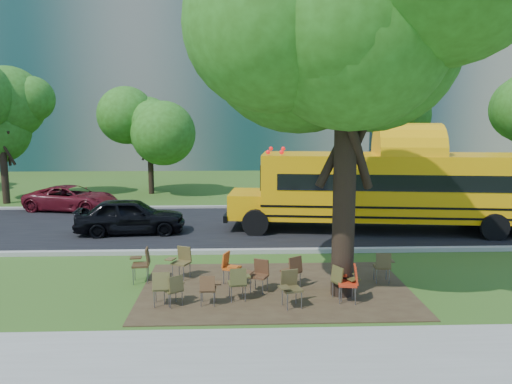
{
  "coord_description": "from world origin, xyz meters",
  "views": [
    {
      "loc": [
        -0.01,
        -13.07,
        4.54
      ],
      "look_at": [
        0.65,
        3.74,
        1.95
      ],
      "focal_mm": 35.0,
      "sensor_mm": 36.0,
      "label": 1
    }
  ],
  "objects_px": {
    "chair_5": "(290,285)",
    "chair_7": "(342,279)",
    "chair_3": "(259,272)",
    "chair_12": "(340,270)",
    "school_bus": "(403,187)",
    "chair_11": "(293,268)",
    "chair_4": "(238,280)",
    "black_car": "(131,216)",
    "chair_0": "(163,285)",
    "chair_6": "(350,280)",
    "chair_1": "(209,287)",
    "chair_9": "(181,259)",
    "chair_2": "(175,287)",
    "chair_8": "(143,261)",
    "chair_13": "(383,264)",
    "chair_10": "(230,265)",
    "main_tree": "(348,48)",
    "bg_car_red": "(72,198)"
  },
  "relations": [
    {
      "from": "chair_7",
      "to": "chair_10",
      "type": "distance_m",
      "value": 3.07
    },
    {
      "from": "chair_3",
      "to": "chair_12",
      "type": "height_order",
      "value": "chair_12"
    },
    {
      "from": "chair_0",
      "to": "chair_6",
      "type": "xyz_separation_m",
      "value": [
        4.51,
        0.1,
        0.03
      ]
    },
    {
      "from": "chair_0",
      "to": "chair_5",
      "type": "height_order",
      "value": "chair_5"
    },
    {
      "from": "chair_0",
      "to": "main_tree",
      "type": "bearing_deg",
      "value": 5.23
    },
    {
      "from": "chair_7",
      "to": "chair_13",
      "type": "bearing_deg",
      "value": 103.87
    },
    {
      "from": "chair_4",
      "to": "chair_12",
      "type": "height_order",
      "value": "chair_12"
    },
    {
      "from": "chair_3",
      "to": "black_car",
      "type": "xyz_separation_m",
      "value": [
        -4.65,
        6.63,
        0.17
      ]
    },
    {
      "from": "chair_4",
      "to": "chair_1",
      "type": "bearing_deg",
      "value": -167.63
    },
    {
      "from": "black_car",
      "to": "chair_12",
      "type": "bearing_deg",
      "value": -139.29
    },
    {
      "from": "chair_13",
      "to": "chair_6",
      "type": "bearing_deg",
      "value": -128.03
    },
    {
      "from": "chair_0",
      "to": "chair_7",
      "type": "xyz_separation_m",
      "value": [
        4.35,
        0.27,
        -0.01
      ]
    },
    {
      "from": "chair_1",
      "to": "chair_6",
      "type": "relative_size",
      "value": 0.83
    },
    {
      "from": "chair_6",
      "to": "chair_9",
      "type": "height_order",
      "value": "chair_6"
    },
    {
      "from": "chair_8",
      "to": "chair_11",
      "type": "relative_size",
      "value": 1.07
    },
    {
      "from": "chair_9",
      "to": "chair_12",
      "type": "xyz_separation_m",
      "value": [
        4.23,
        -1.26,
        0.02
      ]
    },
    {
      "from": "chair_5",
      "to": "chair_7",
      "type": "height_order",
      "value": "chair_5"
    },
    {
      "from": "chair_12",
      "to": "school_bus",
      "type": "bearing_deg",
      "value": 164.88
    },
    {
      "from": "school_bus",
      "to": "chair_13",
      "type": "xyz_separation_m",
      "value": [
        -2.51,
        -6.08,
        -1.22
      ]
    },
    {
      "from": "chair_4",
      "to": "chair_12",
      "type": "xyz_separation_m",
      "value": [
        2.63,
        0.56,
        0.04
      ]
    },
    {
      "from": "chair_6",
      "to": "chair_8",
      "type": "bearing_deg",
      "value": 81.15
    },
    {
      "from": "chair_5",
      "to": "chair_13",
      "type": "xyz_separation_m",
      "value": [
        2.72,
        1.63,
        -0.02
      ]
    },
    {
      "from": "school_bus",
      "to": "chair_11",
      "type": "xyz_separation_m",
      "value": [
        -5.01,
        -6.4,
        -1.21
      ]
    },
    {
      "from": "chair_8",
      "to": "black_car",
      "type": "height_order",
      "value": "black_car"
    },
    {
      "from": "school_bus",
      "to": "chair_4",
      "type": "height_order",
      "value": "school_bus"
    },
    {
      "from": "chair_0",
      "to": "chair_7",
      "type": "relative_size",
      "value": 1.02
    },
    {
      "from": "bg_car_red",
      "to": "chair_8",
      "type": "bearing_deg",
      "value": -140.55
    },
    {
      "from": "chair_5",
      "to": "chair_7",
      "type": "bearing_deg",
      "value": -177.16
    },
    {
      "from": "chair_7",
      "to": "chair_1",
      "type": "bearing_deg",
      "value": -112.41
    },
    {
      "from": "chair_5",
      "to": "chair_8",
      "type": "distance_m",
      "value": 4.32
    },
    {
      "from": "school_bus",
      "to": "chair_12",
      "type": "xyz_separation_m",
      "value": [
        -3.82,
        -6.71,
        -1.19
      ]
    },
    {
      "from": "chair_1",
      "to": "chair_13",
      "type": "distance_m",
      "value": 4.88
    },
    {
      "from": "school_bus",
      "to": "chair_2",
      "type": "xyz_separation_m",
      "value": [
        -7.97,
        -7.57,
        -1.27
      ]
    },
    {
      "from": "chair_4",
      "to": "chair_11",
      "type": "distance_m",
      "value": 1.69
    },
    {
      "from": "chair_5",
      "to": "chair_9",
      "type": "relative_size",
      "value": 1.0
    },
    {
      "from": "chair_8",
      "to": "chair_10",
      "type": "height_order",
      "value": "chair_8"
    },
    {
      "from": "chair_0",
      "to": "chair_10",
      "type": "height_order",
      "value": "chair_0"
    },
    {
      "from": "chair_7",
      "to": "chair_10",
      "type": "xyz_separation_m",
      "value": [
        -2.78,
        1.3,
        0.0
      ]
    },
    {
      "from": "main_tree",
      "to": "chair_8",
      "type": "height_order",
      "value": "main_tree"
    },
    {
      "from": "chair_0",
      "to": "bg_car_red",
      "type": "height_order",
      "value": "bg_car_red"
    },
    {
      "from": "chair_4",
      "to": "chair_6",
      "type": "xyz_separation_m",
      "value": [
        2.71,
        -0.18,
        0.05
      ]
    },
    {
      "from": "main_tree",
      "to": "chair_3",
      "type": "bearing_deg",
      "value": 171.76
    },
    {
      "from": "chair_0",
      "to": "chair_2",
      "type": "relative_size",
      "value": 1.12
    },
    {
      "from": "chair_9",
      "to": "chair_11",
      "type": "xyz_separation_m",
      "value": [
        3.04,
        -0.95,
        -0.0
      ]
    },
    {
      "from": "school_bus",
      "to": "chair_5",
      "type": "distance_m",
      "value": 9.4
    },
    {
      "from": "chair_10",
      "to": "chair_12",
      "type": "distance_m",
      "value": 2.95
    },
    {
      "from": "chair_3",
      "to": "black_car",
      "type": "height_order",
      "value": "black_car"
    },
    {
      "from": "chair_6",
      "to": "chair_1",
      "type": "bearing_deg",
      "value": 100.89
    },
    {
      "from": "chair_5",
      "to": "chair_8",
      "type": "bearing_deg",
      "value": -42.24
    },
    {
      "from": "chair_8",
      "to": "chair_13",
      "type": "bearing_deg",
      "value": -97.59
    }
  ]
}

